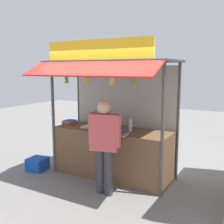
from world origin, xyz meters
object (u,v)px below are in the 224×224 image
(water_bottle_mid_left, at_px, (96,119))
(banana_bunch_inner_right, at_px, (88,81))
(water_bottle_mid_right, at_px, (120,121))
(magazine_stack_far_right, at_px, (70,122))
(magazine_stack_rear_center, at_px, (121,133))
(banana_bunch_rightmost, at_px, (134,79))
(vendor_person, at_px, (104,138))
(plastic_crate, at_px, (38,164))
(banana_bunch_inner_left, at_px, (67,80))
(banana_bunch_leftmost, at_px, (112,81))
(water_bottle_center, at_px, (130,125))
(magazine_stack_front_left, at_px, (88,127))

(water_bottle_mid_left, xyz_separation_m, banana_bunch_inner_right, (0.25, -0.64, 0.84))
(water_bottle_mid_right, relative_size, magazine_stack_far_right, 0.83)
(magazine_stack_rear_center, bearing_deg, banana_bunch_inner_right, -164.55)
(magazine_stack_far_right, bearing_deg, banana_bunch_rightmost, -15.61)
(vendor_person, bearing_deg, plastic_crate, 156.28)
(banana_bunch_inner_right, distance_m, plastic_crate, 2.26)
(banana_bunch_rightmost, xyz_separation_m, plastic_crate, (-2.25, -0.02, -1.87))
(water_bottle_mid_right, distance_m, banana_bunch_inner_left, 1.39)
(banana_bunch_rightmost, bearing_deg, banana_bunch_inner_left, -179.93)
(banana_bunch_leftmost, distance_m, banana_bunch_rightmost, 0.42)
(banana_bunch_rightmost, relative_size, banana_bunch_inner_left, 0.89)
(magazine_stack_far_right, bearing_deg, banana_bunch_inner_right, -30.51)
(water_bottle_center, xyz_separation_m, banana_bunch_leftmost, (-0.12, -0.52, 0.88))
(vendor_person, bearing_deg, banana_bunch_leftmost, 78.39)
(magazine_stack_rear_center, height_order, banana_bunch_inner_right, banana_bunch_inner_right)
(banana_bunch_leftmost, bearing_deg, banana_bunch_inner_left, -179.89)
(banana_bunch_inner_right, bearing_deg, water_bottle_mid_right, 71.33)
(water_bottle_center, distance_m, banana_bunch_leftmost, 1.03)
(water_bottle_center, relative_size, plastic_crate, 0.65)
(magazine_stack_far_right, height_order, vendor_person, vendor_person)
(magazine_stack_rear_center, relative_size, plastic_crate, 0.70)
(vendor_person, bearing_deg, banana_bunch_inner_right, 135.61)
(water_bottle_center, xyz_separation_m, plastic_crate, (-1.96, -0.54, -0.95))
(water_bottle_mid_left, bearing_deg, water_bottle_center, -7.52)
(magazine_stack_rear_center, bearing_deg, water_bottle_mid_right, 119.44)
(water_bottle_mid_left, height_order, plastic_crate, water_bottle_mid_left)
(water_bottle_center, xyz_separation_m, vendor_person, (-0.10, -0.81, -0.09))
(magazine_stack_front_left, bearing_deg, vendor_person, -40.04)
(banana_bunch_inner_right, xyz_separation_m, vendor_person, (0.52, -0.29, -0.96))
(magazine_stack_front_left, distance_m, banana_bunch_inner_left, 1.06)
(magazine_stack_front_left, distance_m, banana_bunch_inner_right, 1.06)
(banana_bunch_inner_left, xyz_separation_m, plastic_crate, (-0.84, -0.02, -1.83))
(water_bottle_mid_right, distance_m, banana_bunch_inner_right, 1.19)
(banana_bunch_rightmost, xyz_separation_m, banana_bunch_inner_right, (-0.92, -0.00, -0.05))
(magazine_stack_rear_center, xyz_separation_m, banana_bunch_inner_left, (-1.10, -0.17, 0.96))
(magazine_stack_rear_center, bearing_deg, water_bottle_mid_left, 151.12)
(water_bottle_center, distance_m, vendor_person, 0.83)
(banana_bunch_rightmost, bearing_deg, banana_bunch_leftmost, 179.96)
(water_bottle_mid_left, bearing_deg, magazine_stack_rear_center, -28.88)
(water_bottle_mid_left, xyz_separation_m, banana_bunch_leftmost, (0.76, -0.64, 0.85))
(water_bottle_mid_left, distance_m, magazine_stack_rear_center, 0.99)
(plastic_crate, bearing_deg, water_bottle_mid_left, 31.44)
(water_bottle_mid_left, distance_m, banana_bunch_rightmost, 1.60)
(banana_bunch_rightmost, bearing_deg, vendor_person, -143.73)
(banana_bunch_inner_left, bearing_deg, magazine_stack_far_right, 125.02)
(magazine_stack_rear_center, relative_size, banana_bunch_leftmost, 0.85)
(banana_bunch_inner_right, height_order, plastic_crate, banana_bunch_inner_right)
(water_bottle_mid_left, bearing_deg, magazine_stack_far_right, -165.76)
(magazine_stack_far_right, height_order, plastic_crate, magazine_stack_far_right)
(banana_bunch_rightmost, bearing_deg, plastic_crate, -179.46)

